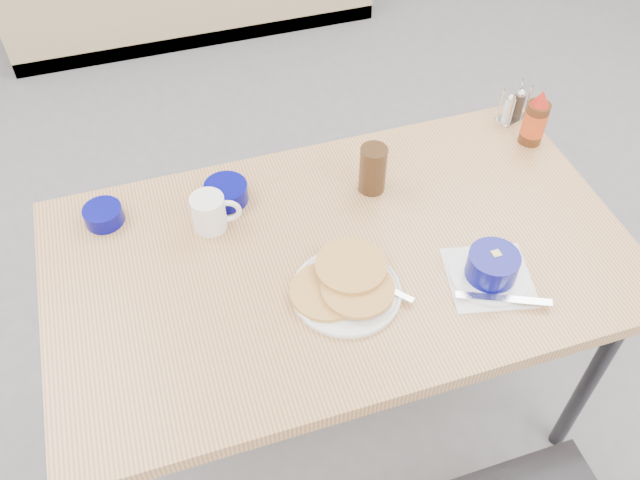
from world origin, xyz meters
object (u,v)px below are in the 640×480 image
object	(u,v)px
pancake_plate	(346,286)
butter_bowl	(226,193)
creamer_bowl	(104,215)
syrup_bottle	(535,120)
dining_table	(340,269)
coffee_mug	(210,212)
grits_setting	(492,269)
amber_tumbler	(373,169)
condiment_caddy	(513,108)

from	to	relation	value
pancake_plate	butter_bowl	size ratio (longest dim) A/B	2.40
creamer_bowl	syrup_bottle	xyz separation A→B (m)	(1.17, -0.05, 0.05)
dining_table	coffee_mug	distance (m)	0.35
syrup_bottle	butter_bowl	bearing A→B (deg)	178.04
grits_setting	amber_tumbler	distance (m)	0.40
grits_setting	condiment_caddy	bearing A→B (deg)	57.04
grits_setting	butter_bowl	distance (m)	0.69
butter_bowl	condiment_caddy	world-z (taller)	condiment_caddy
pancake_plate	coffee_mug	xyz separation A→B (m)	(-0.25, 0.29, 0.03)
amber_tumbler	syrup_bottle	size ratio (longest dim) A/B	0.78
grits_setting	creamer_bowl	size ratio (longest dim) A/B	2.51
creamer_bowl	butter_bowl	xyz separation A→B (m)	(0.31, -0.02, 0.00)
pancake_plate	creamer_bowl	bearing A→B (deg)	141.97
grits_setting	syrup_bottle	size ratio (longest dim) A/B	1.44
coffee_mug	syrup_bottle	bearing A→B (deg)	3.19
dining_table	syrup_bottle	size ratio (longest dim) A/B	8.28
condiment_caddy	pancake_plate	bearing A→B (deg)	-163.57
grits_setting	amber_tumbler	bearing A→B (deg)	112.77
coffee_mug	pancake_plate	bearing A→B (deg)	-49.81
butter_bowl	syrup_bottle	xyz separation A→B (m)	(0.86, -0.03, 0.05)
grits_setting	syrup_bottle	bearing A→B (deg)	50.73
butter_bowl	syrup_bottle	world-z (taller)	syrup_bottle
grits_setting	condiment_caddy	size ratio (longest dim) A/B	2.29
grits_setting	condiment_caddy	world-z (taller)	condiment_caddy
amber_tumbler	pancake_plate	bearing A→B (deg)	-120.27
pancake_plate	syrup_bottle	distance (m)	0.75
coffee_mug	syrup_bottle	size ratio (longest dim) A/B	0.73
amber_tumbler	creamer_bowl	bearing A→B (deg)	172.36
pancake_plate	coffee_mug	size ratio (longest dim) A/B	2.17
syrup_bottle	creamer_bowl	bearing A→B (deg)	177.70
coffee_mug	condiment_caddy	distance (m)	0.93
dining_table	butter_bowl	distance (m)	0.35
grits_setting	amber_tumbler	size ratio (longest dim) A/B	1.83
butter_bowl	syrup_bottle	size ratio (longest dim) A/B	0.66
dining_table	amber_tumbler	distance (m)	0.27
grits_setting	syrup_bottle	xyz separation A→B (m)	(0.34, 0.41, 0.04)
creamer_bowl	butter_bowl	world-z (taller)	butter_bowl
amber_tumbler	syrup_bottle	world-z (taller)	syrup_bottle
butter_bowl	amber_tumbler	distance (m)	0.38
butter_bowl	syrup_bottle	bearing A→B (deg)	-1.96
condiment_caddy	syrup_bottle	world-z (taller)	syrup_bottle
creamer_bowl	syrup_bottle	size ratio (longest dim) A/B	0.57
grits_setting	condiment_caddy	distance (m)	0.62
condiment_caddy	creamer_bowl	bearing A→B (deg)	165.20
coffee_mug	syrup_bottle	xyz separation A→B (m)	(0.92, 0.05, 0.02)
dining_table	creamer_bowl	distance (m)	0.60
dining_table	grits_setting	bearing A→B (deg)	-30.50
amber_tumbler	condiment_caddy	xyz separation A→B (m)	(0.49, 0.15, -0.03)
creamer_bowl	condiment_caddy	world-z (taller)	condiment_caddy
coffee_mug	amber_tumbler	xyz separation A→B (m)	(0.42, 0.01, 0.02)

